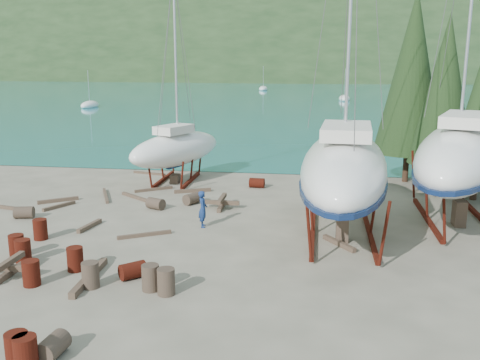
# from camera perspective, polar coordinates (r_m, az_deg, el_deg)

# --- Properties ---
(ground) EXTENTS (600.00, 600.00, 0.00)m
(ground) POSITION_cam_1_polar(r_m,az_deg,el_deg) (21.74, -7.05, -7.42)
(ground) COLOR #5E5A4A
(ground) RESTS_ON ground
(bay_water) EXTENTS (700.00, 700.00, 0.00)m
(bay_water) POSITION_cam_1_polar(r_m,az_deg,el_deg) (334.76, 7.63, 11.43)
(bay_water) COLOR teal
(bay_water) RESTS_ON ground
(far_hill) EXTENTS (800.00, 360.00, 110.00)m
(far_hill) POSITION_cam_1_polar(r_m,az_deg,el_deg) (339.76, 7.65, 11.45)
(far_hill) COLOR #1D3219
(far_hill) RESTS_ON ground
(far_house_left) EXTENTS (6.60, 5.60, 5.60)m
(far_house_left) POSITION_cam_1_polar(r_m,az_deg,el_deg) (219.70, -9.12, 11.48)
(far_house_left) COLOR beige
(far_house_left) RESTS_ON ground
(far_house_center) EXTENTS (6.60, 5.60, 5.60)m
(far_house_center) POSITION_cam_1_polar(r_m,az_deg,el_deg) (211.24, 1.51, 11.58)
(far_house_center) COLOR beige
(far_house_center) RESTS_ON ground
(far_house_right) EXTENTS (6.60, 5.60, 5.60)m
(far_house_right) POSITION_cam_1_polar(r_m,az_deg,el_deg) (211.10, 15.38, 11.14)
(far_house_right) COLOR beige
(far_house_right) RESTS_ON ground
(cypress_near_right) EXTENTS (3.60, 3.60, 10.00)m
(cypress_near_right) POSITION_cam_1_polar(r_m,az_deg,el_deg) (32.42, 21.01, 8.99)
(cypress_near_right) COLOR black
(cypress_near_right) RESTS_ON ground
(cypress_back_left) EXTENTS (4.14, 4.14, 11.50)m
(cypress_back_left) POSITION_cam_1_polar(r_m,az_deg,el_deg) (34.07, 17.91, 10.83)
(cypress_back_left) COLOR black
(cypress_back_left) RESTS_ON ground
(moored_boat_left) EXTENTS (2.00, 5.00, 6.05)m
(moored_boat_left) POSITION_cam_1_polar(r_m,az_deg,el_deg) (87.51, -15.73, 7.70)
(moored_boat_left) COLOR white
(moored_boat_left) RESTS_ON ground
(moored_boat_mid) EXTENTS (2.00, 5.00, 6.05)m
(moored_boat_mid) POSITION_cam_1_polar(r_m,az_deg,el_deg) (99.98, 11.07, 8.52)
(moored_boat_mid) COLOR white
(moored_boat_mid) RESTS_ON ground
(moored_boat_far) EXTENTS (2.00, 5.00, 6.05)m
(moored_boat_far) POSITION_cam_1_polar(r_m,az_deg,el_deg) (130.53, 2.49, 9.70)
(moored_boat_far) COLOR white
(moored_boat_far) RESTS_ON ground
(large_sailboat_near) EXTENTS (4.26, 12.17, 18.86)m
(large_sailboat_near) POSITION_cam_1_polar(r_m,az_deg,el_deg) (22.83, 11.05, 1.34)
(large_sailboat_near) COLOR white
(large_sailboat_near) RESTS_ON ground
(large_sailboat_far) EXTENTS (7.57, 12.91, 19.62)m
(large_sailboat_far) POSITION_cam_1_polar(r_m,az_deg,el_deg) (26.42, 22.52, 2.51)
(large_sailboat_far) COLOR white
(large_sailboat_far) RESTS_ON ground
(small_sailboat_shore) EXTENTS (5.47, 8.29, 12.71)m
(small_sailboat_shore) POSITION_cam_1_polar(r_m,az_deg,el_deg) (33.16, -6.83, 3.37)
(small_sailboat_shore) COLOR white
(small_sailboat_shore) RESTS_ON ground
(worker) EXTENTS (0.52, 0.68, 1.67)m
(worker) POSITION_cam_1_polar(r_m,az_deg,el_deg) (24.28, -3.99, -3.10)
(worker) COLOR navy
(worker) RESTS_ON ground
(drum_0) EXTENTS (0.58, 0.58, 0.88)m
(drum_0) POSITION_cam_1_polar(r_m,az_deg,el_deg) (21.80, -22.13, -7.02)
(drum_0) COLOR #581B0F
(drum_0) RESTS_ON ground
(drum_1) EXTENTS (0.65, 0.93, 0.58)m
(drum_1) POSITION_cam_1_polar(r_m,az_deg,el_deg) (15.10, -19.35, -16.42)
(drum_1) COLOR #2D2823
(drum_1) RESTS_ON ground
(drum_3) EXTENTS (0.58, 0.58, 0.88)m
(drum_3) POSITION_cam_1_polar(r_m,az_deg,el_deg) (14.97, -22.67, -16.34)
(drum_3) COLOR #581B0F
(drum_3) RESTS_ON ground
(drum_4) EXTENTS (0.91, 0.63, 0.58)m
(drum_4) POSITION_cam_1_polar(r_m,az_deg,el_deg) (31.68, 1.82, -0.31)
(drum_4) COLOR #581B0F
(drum_4) RESTS_ON ground
(drum_5) EXTENTS (0.58, 0.58, 0.88)m
(drum_5) POSITION_cam_1_polar(r_m,az_deg,el_deg) (17.75, -7.89, -10.69)
(drum_5) COLOR #2D2823
(drum_5) RESTS_ON ground
(drum_7) EXTENTS (0.58, 0.58, 0.88)m
(drum_7) POSITION_cam_1_polar(r_m,az_deg,el_deg) (14.72, -21.89, -16.78)
(drum_7) COLOR #581B0F
(drum_7) RESTS_ON ground
(drum_8) EXTENTS (0.58, 0.58, 0.88)m
(drum_8) POSITION_cam_1_polar(r_m,az_deg,el_deg) (24.19, -20.53, -4.95)
(drum_8) COLOR #581B0F
(drum_8) RESTS_ON ground
(drum_9) EXTENTS (1.04, 0.88, 0.58)m
(drum_9) POSITION_cam_1_polar(r_m,az_deg,el_deg) (27.49, -8.99, -2.51)
(drum_9) COLOR #2D2823
(drum_9) RESTS_ON ground
(drum_10) EXTENTS (0.58, 0.58, 0.88)m
(drum_10) POSITION_cam_1_polar(r_m,az_deg,el_deg) (22.46, -22.72, -6.49)
(drum_10) COLOR #581B0F
(drum_10) RESTS_ON ground
(drum_11) EXTENTS (0.95, 1.05, 0.58)m
(drum_11) POSITION_cam_1_polar(r_m,az_deg,el_deg) (28.24, -5.15, -1.99)
(drum_11) COLOR #2D2823
(drum_11) RESTS_ON ground
(drum_12) EXTENTS (1.04, 1.02, 0.58)m
(drum_12) POSITION_cam_1_polar(r_m,az_deg,el_deg) (19.22, -11.36, -9.43)
(drum_12) COLOR #581B0F
(drum_12) RESTS_ON ground
(drum_13) EXTENTS (0.58, 0.58, 0.88)m
(drum_13) POSITION_cam_1_polar(r_m,az_deg,el_deg) (19.55, -21.38, -9.23)
(drum_13) COLOR #581B0F
(drum_13) RESTS_ON ground
(drum_14) EXTENTS (0.58, 0.58, 0.88)m
(drum_14) POSITION_cam_1_polar(r_m,az_deg,el_deg) (20.33, -17.18, -8.06)
(drum_14) COLOR #581B0F
(drum_14) RESTS_ON ground
(drum_15) EXTENTS (0.99, 0.76, 0.58)m
(drum_15) POSITION_cam_1_polar(r_m,az_deg,el_deg) (27.65, -22.04, -3.23)
(drum_15) COLOR #2D2823
(drum_15) RESTS_ON ground
(drum_16) EXTENTS (0.58, 0.58, 0.88)m
(drum_16) POSITION_cam_1_polar(r_m,az_deg,el_deg) (18.77, -15.66, -9.73)
(drum_16) COLOR #2D2823
(drum_16) RESTS_ON ground
(drum_17) EXTENTS (0.58, 0.58, 0.88)m
(drum_17) POSITION_cam_1_polar(r_m,az_deg,el_deg) (18.13, -9.52, -10.24)
(drum_17) COLOR #2D2823
(drum_17) RESTS_ON ground
(timber_0) EXTENTS (2.34, 0.71, 0.14)m
(timber_0) POSITION_cam_1_polar(r_m,az_deg,el_deg) (35.88, -9.65, 0.72)
(timber_0) COLOR brown
(timber_0) RESTS_ON ground
(timber_1) EXTENTS (1.32, 1.70, 0.19)m
(timber_1) POSITION_cam_1_polar(r_m,az_deg,el_deg) (22.40, 10.51, -6.66)
(timber_1) COLOR brown
(timber_1) RESTS_ON ground
(timber_2) EXTENTS (1.81, 1.42, 0.19)m
(timber_2) POSITION_cam_1_polar(r_m,az_deg,el_deg) (30.18, -18.83, -2.06)
(timber_2) COLOR brown
(timber_2) RESTS_ON ground
(timber_4) EXTENTS (1.02, 1.79, 0.17)m
(timber_4) POSITION_cam_1_polar(r_m,az_deg,el_deg) (29.02, -18.73, -2.65)
(timber_4) COLOR brown
(timber_4) RESTS_ON ground
(timber_6) EXTENTS (2.02, 1.01, 0.19)m
(timber_6) POSITION_cam_1_polar(r_m,az_deg,el_deg) (30.74, -5.07, -1.14)
(timber_6) COLOR brown
(timber_6) RESTS_ON ground
(timber_8) EXTENTS (0.47, 1.76, 0.19)m
(timber_8) POSITION_cam_1_polar(r_m,az_deg,el_deg) (25.19, -15.75, -4.74)
(timber_8) COLOR brown
(timber_8) RESTS_ON ground
(timber_9) EXTENTS (1.94, 1.43, 0.15)m
(timber_9) POSITION_cam_1_polar(r_m,az_deg,el_deg) (31.42, -9.19, -0.99)
(timber_9) COLOR brown
(timber_9) RESTS_ON ground
(timber_10) EXTENTS (2.36, 1.84, 0.16)m
(timber_10) POSITION_cam_1_polar(r_m,az_deg,el_deg) (29.67, -10.90, -1.86)
(timber_10) COLOR brown
(timber_10) RESTS_ON ground
(timber_11) EXTENTS (2.10, 1.31, 0.15)m
(timber_11) POSITION_cam_1_polar(r_m,az_deg,el_deg) (23.50, -10.15, -5.76)
(timber_11) COLOR brown
(timber_11) RESTS_ON ground
(timber_15) EXTENTS (1.45, 2.83, 0.15)m
(timber_15) POSITION_cam_1_polar(r_m,az_deg,el_deg) (30.56, -14.14, -1.61)
(timber_15) COLOR brown
(timber_15) RESTS_ON ground
(timber_16) EXTENTS (0.41, 3.13, 0.23)m
(timber_16) POSITION_cam_1_polar(r_m,az_deg,el_deg) (19.48, -15.77, -9.93)
(timber_16) COLOR brown
(timber_16) RESTS_ON ground
(timber_17) EXTENTS (2.13, 0.64, 0.16)m
(timber_17) POSITION_cam_1_polar(r_m,az_deg,el_deg) (29.52, -23.24, -2.77)
(timber_17) COLOR brown
(timber_17) RESTS_ON ground
(timber_pile_fore) EXTENTS (1.80, 1.80, 0.60)m
(timber_pile_fore) POSITION_cam_1_polar(r_m,az_deg,el_deg) (20.72, -23.39, -8.58)
(timber_pile_fore) COLOR brown
(timber_pile_fore) RESTS_ON ground
(timber_pile_aft) EXTENTS (1.80, 1.80, 0.60)m
(timber_pile_aft) POSITION_cam_1_polar(r_m,az_deg,el_deg) (27.35, -1.95, -2.41)
(timber_pile_aft) COLOR brown
(timber_pile_aft) RESTS_ON ground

